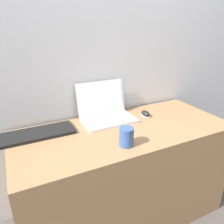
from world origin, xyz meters
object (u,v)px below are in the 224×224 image
(laptop, at_px, (106,111))
(computer_mouse, at_px, (145,114))
(drink_cup, at_px, (126,137))
(external_keyboard, at_px, (38,134))

(laptop, relative_size, computer_mouse, 4.12)
(laptop, distance_m, drink_cup, 0.39)
(drink_cup, bearing_deg, computer_mouse, 41.88)
(computer_mouse, bearing_deg, laptop, 163.80)
(drink_cup, height_order, computer_mouse, drink_cup)
(external_keyboard, bearing_deg, drink_cup, -39.13)
(drink_cup, distance_m, computer_mouse, 0.46)
(drink_cup, relative_size, external_keyboard, 0.24)
(drink_cup, xyz_separation_m, external_keyboard, (-0.43, 0.35, -0.05))
(laptop, xyz_separation_m, drink_cup, (-0.05, -0.39, -0.00))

